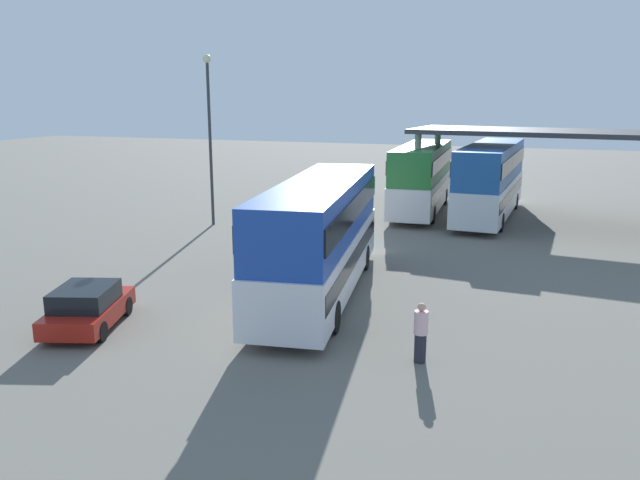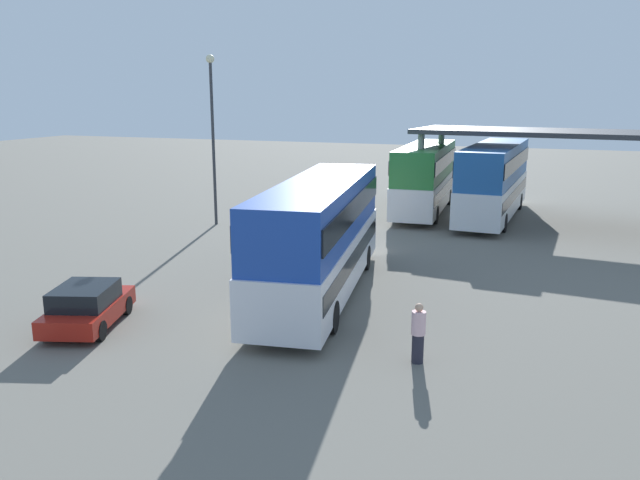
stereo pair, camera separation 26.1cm
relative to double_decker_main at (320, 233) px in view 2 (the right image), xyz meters
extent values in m
plane|color=#67655C|center=(-0.30, -3.21, -2.24)|extent=(140.00, 140.00, 0.00)
cube|color=silver|center=(0.00, -0.01, -1.00)|extent=(4.06, 11.79, 1.79)
cube|color=#1C42A1|center=(0.00, -0.01, 0.87)|extent=(3.96, 11.55, 1.94)
cube|color=black|center=(0.00, -0.01, -0.78)|extent=(4.04, 11.34, 0.61)
cube|color=black|center=(0.00, -0.01, 0.96)|extent=(4.04, 11.34, 0.77)
cube|color=black|center=(-0.77, 5.66, -0.73)|extent=(2.14, 0.39, 1.07)
cube|color=orange|center=(-0.77, 5.66, 0.13)|extent=(1.76, 0.32, 0.36)
cylinder|color=black|center=(-1.61, 3.38, -1.74)|extent=(0.41, 1.03, 1.00)
cylinder|color=black|center=(0.65, 3.69, -1.74)|extent=(0.41, 1.03, 1.00)
cylinder|color=black|center=(-0.64, -3.71, -1.74)|extent=(0.41, 1.03, 1.00)
cylinder|color=black|center=(1.62, -3.40, -1.74)|extent=(0.41, 1.03, 1.00)
cube|color=#A51E14|center=(-5.64, -5.44, -1.75)|extent=(2.74, 3.99, 0.55)
cube|color=black|center=(-5.58, -5.61, -1.18)|extent=(2.12, 2.38, 0.58)
cylinder|color=black|center=(-6.72, -4.60, -1.94)|extent=(0.37, 0.63, 0.60)
cylinder|color=black|center=(-5.22, -4.13, -1.94)|extent=(0.37, 0.63, 0.60)
cylinder|color=black|center=(-6.05, -6.75, -1.94)|extent=(0.37, 0.63, 0.60)
cylinder|color=black|center=(-4.55, -6.28, -1.94)|extent=(0.37, 0.63, 0.60)
cube|color=silver|center=(0.50, 17.06, -1.01)|extent=(2.85, 10.52, 1.77)
cube|color=#23702E|center=(0.50, 17.06, 0.84)|extent=(2.77, 10.31, 1.92)
cube|color=black|center=(0.50, 17.06, -0.79)|extent=(2.87, 10.10, 0.60)
cube|color=black|center=(0.50, 17.06, 0.93)|extent=(2.87, 10.10, 0.77)
cube|color=black|center=(0.29, 22.22, -0.74)|extent=(2.06, 0.18, 1.06)
cube|color=orange|center=(0.29, 22.22, 0.11)|extent=(1.70, 0.15, 0.36)
cylinder|color=black|center=(-0.72, 20.25, -1.74)|extent=(0.32, 1.01, 1.00)
cylinder|color=black|center=(1.46, 20.33, -1.74)|extent=(0.32, 1.01, 1.00)
cylinder|color=black|center=(-0.46, 13.78, -1.74)|extent=(0.32, 1.01, 1.00)
cylinder|color=black|center=(1.72, 13.87, -1.74)|extent=(0.32, 1.01, 1.00)
cube|color=silver|center=(4.52, 16.57, -0.96)|extent=(3.16, 11.64, 1.86)
cube|color=#1E5396|center=(4.52, 16.57, 0.98)|extent=(3.07, 11.41, 2.02)
cube|color=black|center=(4.52, 16.57, -0.74)|extent=(3.16, 11.18, 0.63)
cube|color=black|center=(4.52, 16.57, 1.08)|extent=(3.16, 11.18, 0.81)
cube|color=black|center=(4.86, 22.26, -0.68)|extent=(2.10, 0.23, 1.12)
cube|color=orange|center=(4.86, 22.26, 0.21)|extent=(1.73, 0.18, 0.36)
cylinder|color=black|center=(3.63, 20.20, -1.74)|extent=(0.34, 1.02, 1.00)
cylinder|color=black|center=(5.85, 20.07, -1.74)|extent=(0.34, 1.02, 1.00)
cylinder|color=black|center=(3.20, 13.07, -1.74)|extent=(0.34, 1.02, 1.00)
cylinder|color=black|center=(5.42, 12.94, -1.74)|extent=(0.34, 1.02, 1.00)
cube|color=#33353A|center=(9.50, 15.44, 2.75)|extent=(18.92, 7.26, 0.25)
cylinder|color=#9E9B93|center=(1.15, 18.41, 0.19)|extent=(0.36, 0.36, 4.87)
cylinder|color=#9E9B93|center=(0.70, 14.37, 0.19)|extent=(0.36, 0.36, 4.87)
cylinder|color=#33353A|center=(-9.59, 9.71, 2.07)|extent=(0.16, 0.16, 8.62)
sphere|color=beige|center=(-9.59, 9.71, 6.53)|extent=(0.44, 0.44, 0.44)
cylinder|color=#262633|center=(4.46, -4.66, -1.84)|extent=(0.32, 0.32, 0.80)
cylinder|color=beige|center=(4.46, -4.66, -1.12)|extent=(0.38, 0.38, 0.64)
sphere|color=tan|center=(4.46, -4.66, -0.69)|extent=(0.22, 0.22, 0.22)
camera|label=1|loc=(7.13, -20.48, 4.82)|focal=35.50mm
camera|label=2|loc=(7.37, -20.39, 4.82)|focal=35.50mm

